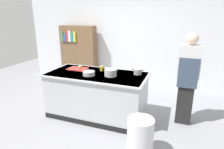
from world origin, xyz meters
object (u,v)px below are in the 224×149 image
Objects in this scene: stock_pot at (111,73)px; bookshelf at (79,54)px; onion at (80,67)px; trash_bin at (140,137)px; person_chef at (187,77)px; mixing_bowl at (89,73)px; juice_cup at (102,68)px; sauce_pan at (138,72)px.

stock_pot is 2.54m from bookshelf.
onion reaches higher than trash_bin.
trash_bin is at bearing 166.75° from person_chef.
mixing_bowl is 0.13× the size of bookshelf.
stock_pot is 0.40m from juice_cup.
trash_bin is (0.77, -0.82, -0.67)m from stock_pot.
bookshelf is (-2.52, 2.67, 0.56)m from trash_bin.
onion is 0.31× the size of mixing_bowl.
juice_cup is 0.17× the size of trash_bin.
juice_cup is at bearing 74.65° from mixing_bowl.
onion is 0.47m from juice_cup.
sauce_pan is 0.96× the size of mixing_bowl.
stock_pot is at bearing -13.94° from onion.
mixing_bowl is at bearing 148.68° from trash_bin.
juice_cup reaches higher than trash_bin.
sauce_pan reaches higher than onion.
bookshelf reaches higher than mixing_bowl.
juice_cup is 1.65m from person_chef.
onion is at bearing 146.56° from trash_bin.
sauce_pan is at bearing 4.25° from onion.
person_chef reaches higher than onion.
stock_pot is at bearing -41.35° from juice_cup.
trash_bin is (0.32, -1.10, -0.66)m from sauce_pan.
onion is 0.78m from stock_pot.
bookshelf reaches higher than sauce_pan.
trash_bin is (1.53, -1.01, -0.66)m from onion.
sauce_pan reaches higher than mixing_bowl.
onion is 0.47m from mixing_bowl.
juice_cup is 0.06× the size of bookshelf.
person_chef is (1.65, 0.11, -0.04)m from juice_cup.
onion is at bearing 140.30° from mixing_bowl.
trash_bin is at bearing -31.32° from mixing_bowl.
onion is 1.95m from trash_bin.
person_chef reaches higher than mixing_bowl.
juice_cup is 1.66m from trash_bin.
bookshelf is (-1.74, 1.85, -0.11)m from stock_pot.
sauce_pan reaches higher than trash_bin.
bookshelf is at bearing 132.39° from juice_cup.
person_chef is at bearing 6.19° from sauce_pan.
person_chef is (0.90, 0.10, -0.04)m from sauce_pan.
sauce_pan is at bearing 108.78° from person_chef.
stock_pot reaches higher than juice_cup.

